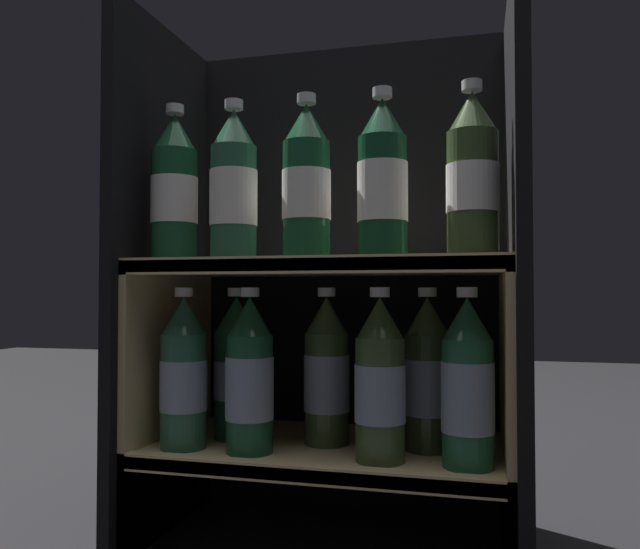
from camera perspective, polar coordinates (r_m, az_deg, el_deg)
fridge_back_wall at (r=1.16m, az=2.54°, el=-0.25°), size 0.61×0.02×0.86m
fridge_side_left at (r=1.11m, az=-14.18°, el=-0.14°), size 0.02×0.34×0.86m
fridge_side_right at (r=0.98m, az=17.56°, el=0.08°), size 0.02×0.34×0.86m
shelf_lower at (r=1.03m, az=0.50°, el=-16.79°), size 0.57×0.30×0.16m
shelf_upper at (r=1.00m, az=0.55°, el=-5.57°), size 0.57×0.30×0.45m
bottle_upper_front_0 at (r=1.02m, az=-13.17°, el=7.41°), size 0.07×0.07×0.25m
bottle_upper_front_1 at (r=0.98m, az=-7.91°, el=7.73°), size 0.07×0.07×0.25m
bottle_upper_front_2 at (r=0.94m, az=-1.25°, el=8.13°), size 0.07×0.07×0.25m
bottle_upper_front_3 at (r=0.92m, az=5.74°, el=8.35°), size 0.07×0.07×0.25m
bottle_upper_front_4 at (r=0.91m, az=13.77°, el=8.56°), size 0.07×0.07×0.25m
bottle_lower_front_0 at (r=1.01m, az=-12.36°, el=-9.04°), size 0.07×0.07×0.25m
bottle_lower_front_1 at (r=0.96m, az=-6.45°, el=-9.45°), size 0.07×0.07×0.25m
bottle_lower_front_2 at (r=0.91m, az=5.51°, el=-9.87°), size 0.07×0.07×0.25m
bottle_lower_front_3 at (r=0.90m, az=13.35°, el=-9.97°), size 0.07×0.07×0.25m
bottle_lower_back_0 at (r=1.06m, az=-7.68°, el=-8.66°), size 0.07×0.07×0.25m
bottle_lower_back_1 at (r=1.01m, az=0.57°, el=-9.08°), size 0.07×0.07×0.25m
bottle_lower_back_2 at (r=0.99m, az=9.82°, el=-9.24°), size 0.07×0.07×0.25m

